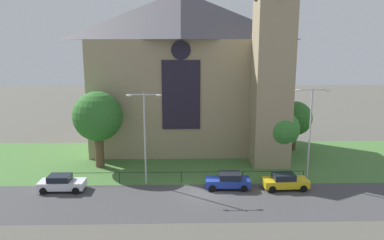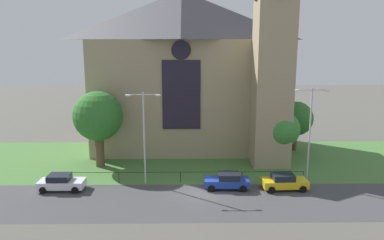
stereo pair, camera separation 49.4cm
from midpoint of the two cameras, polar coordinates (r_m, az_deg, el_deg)
name	(u,v)px [view 1 (the left image)]	position (r m, az deg, el deg)	size (l,w,h in m)	color
ground	(198,159)	(44.53, 0.65, -6.06)	(160.00, 160.00, 0.00)	#56544C
road_asphalt	(204,201)	(33.30, 1.41, -12.34)	(120.00, 8.00, 0.01)	#424244
grass_verge	(199,165)	(42.63, 0.75, -6.87)	(120.00, 20.00, 0.01)	#477538
church_building	(187,69)	(48.17, -1.04, 7.75)	(23.20, 16.20, 26.00)	tan
iron_railing	(181,174)	(37.09, -2.04, -8.20)	(24.41, 0.07, 1.13)	black
tree_right_near	(281,129)	(42.69, 13.15, -1.39)	(4.12, 4.12, 6.23)	#4C3823
tree_left_near	(98,117)	(41.99, -14.55, 0.46)	(5.43, 5.43, 8.47)	brown
tree_right_far	(295,118)	(49.12, 15.21, 0.23)	(4.33, 4.33, 6.36)	brown
streetlamp_near	(145,127)	(35.88, -7.64, -1.14)	(3.37, 0.26, 9.01)	#B2B2B7
streetlamp_far	(310,124)	(37.61, 17.31, -0.62)	(3.37, 0.26, 9.44)	#B2B2B7
parked_car_white	(62,183)	(37.43, -19.67, -9.05)	(4.20, 2.03, 1.51)	silver
parked_car_blue	(228,181)	(35.99, 5.14, -9.23)	(4.26, 2.14, 1.51)	#1E3899
parked_car_yellow	(285,181)	(36.72, 13.64, -9.09)	(4.28, 2.18, 1.51)	gold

